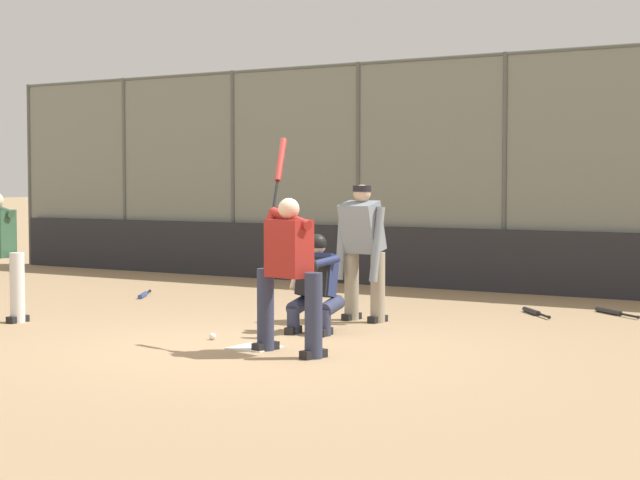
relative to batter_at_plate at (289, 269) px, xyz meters
name	(u,v)px	position (x,y,z in m)	size (l,w,h in m)	color
ground_plane	(255,348)	(0.50, -0.12, -0.83)	(160.00, 160.00, 0.00)	#9E7F5B
home_plate_marker	(255,347)	(0.50, -0.12, -0.82)	(0.43, 0.43, 0.01)	white
backstop_fence	(505,167)	(0.50, -6.64, 1.07)	(20.58, 0.08, 3.63)	#515651
padding_wall	(501,261)	(0.50, -6.54, -0.36)	(20.09, 0.18, 0.95)	#28282D
bleachers_beyond	(363,250)	(4.20, -8.79, -0.45)	(14.35, 1.95, 1.16)	slate
batter_at_plate	(289,269)	(0.00, 0.00, 0.00)	(0.88, 0.81, 2.13)	#2D334C
catcher_behind_plate	(314,282)	(0.56, -1.35, -0.26)	(0.61, 0.71, 1.10)	#2D334C
umpire_home	(363,248)	(0.59, -2.47, 0.05)	(0.66, 0.44, 1.64)	gray
spare_bat_near_backstop	(533,312)	(-0.91, -4.20, -0.80)	(0.61, 0.67, 0.07)	black
spare_bat_by_padding	(144,295)	(4.64, -3.14, -0.80)	(0.49, 0.76, 0.07)	black
spare_bat_third_base_side	(612,312)	(-1.74, -4.73, -0.80)	(0.72, 0.60, 0.07)	black
baseball_loose	(213,336)	(1.20, -0.34, -0.79)	(0.07, 0.07, 0.07)	white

